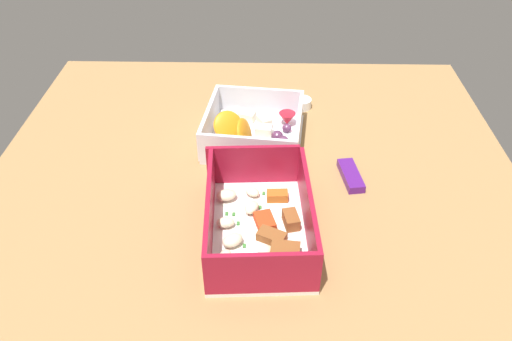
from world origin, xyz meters
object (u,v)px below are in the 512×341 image
(fruit_bowl, at_px, (253,130))
(paper_cup_liner, at_px, (302,103))
(pasta_container, at_px, (260,222))
(candy_bar, at_px, (351,176))

(fruit_bowl, xyz_separation_m, paper_cup_liner, (-0.10, 0.09, -0.01))
(fruit_bowl, bearing_deg, pasta_container, 3.68)
(fruit_bowl, height_order, candy_bar, fruit_bowl)
(pasta_container, xyz_separation_m, paper_cup_liner, (-0.32, 0.07, -0.01))
(paper_cup_liner, bearing_deg, fruit_bowl, -39.36)
(pasta_container, bearing_deg, fruit_bowl, -179.44)
(fruit_bowl, xyz_separation_m, candy_bar, (0.10, 0.15, -0.01))
(candy_bar, bearing_deg, paper_cup_liner, -163.00)
(candy_bar, xyz_separation_m, paper_cup_liner, (-0.20, -0.06, 0.00))
(pasta_container, distance_m, candy_bar, 0.18)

